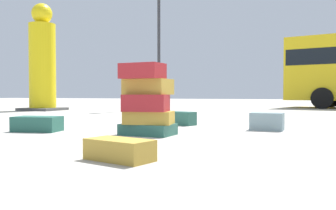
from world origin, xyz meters
TOP-DOWN VIEW (x-y plane):
  - ground_plane at (0.00, 0.00)m, footprint 80.00×80.00m
  - suitcase_tower at (-0.22, 0.47)m, footprint 0.83×0.67m
  - suitcase_teal_left_side at (-2.17, 0.34)m, footprint 0.82×0.56m
  - suitcase_teal_behind_tower at (-0.33, 2.38)m, footprint 0.75×0.50m
  - suitcase_slate_foreground_far at (1.45, 1.89)m, footprint 0.57×0.42m
  - suitcase_tan_upright_blue at (0.38, -1.55)m, footprint 0.72×0.50m
  - yellow_dummy_statue at (-7.30, 6.77)m, footprint 1.39×1.39m
  - lamp_post at (-3.27, 8.69)m, footprint 0.36×0.36m

SIDE VIEW (x-z plane):
  - ground_plane at x=0.00m, z-range 0.00..0.00m
  - suitcase_tan_upright_blue at x=0.38m, z-range 0.00..0.20m
  - suitcase_teal_left_side at x=-2.17m, z-range 0.00..0.25m
  - suitcase_teal_behind_tower at x=-0.33m, z-range 0.00..0.27m
  - suitcase_slate_foreground_far at x=1.45m, z-range 0.00..0.31m
  - suitcase_tower at x=-0.22m, z-range -0.04..1.05m
  - yellow_dummy_statue at x=-7.30m, z-range -0.23..3.85m
  - lamp_post at x=-3.27m, z-range 0.91..6.57m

